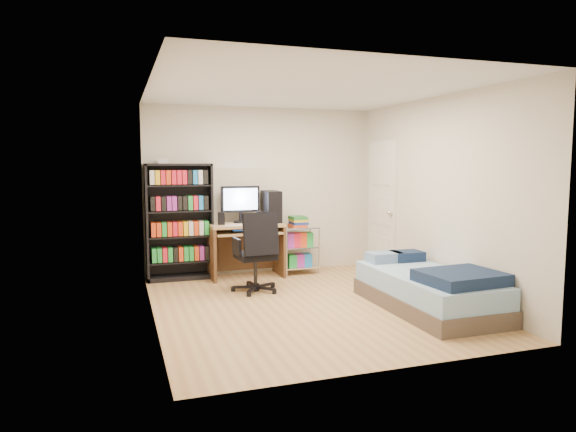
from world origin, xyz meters
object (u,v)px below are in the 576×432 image
object	(u,v)px
computer_desk	(252,228)
office_chair	(257,266)
media_shelf	(179,220)
bed	(429,289)

from	to	relation	value
computer_desk	office_chair	xyz separation A→B (m)	(-0.19, -0.95, -0.38)
media_shelf	office_chair	size ratio (longest dim) A/B	1.65
media_shelf	computer_desk	distance (m)	1.06
media_shelf	computer_desk	xyz separation A→B (m)	(1.04, -0.10, -0.14)
computer_desk	office_chair	bearing A→B (deg)	-101.04
office_chair	bed	size ratio (longest dim) A/B	0.55
bed	office_chair	bearing A→B (deg)	139.74
media_shelf	bed	size ratio (longest dim) A/B	0.91
computer_desk	bed	xyz separation A→B (m)	(1.47, -2.35, -0.48)
office_chair	bed	world-z (taller)	office_chair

